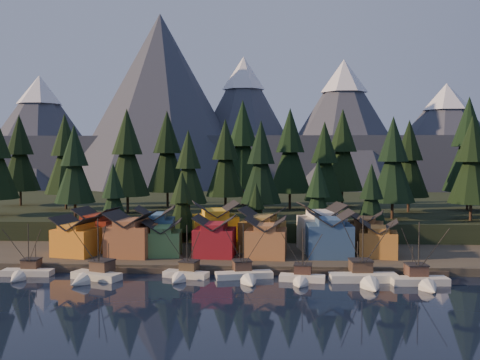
# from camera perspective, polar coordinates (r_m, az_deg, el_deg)

# --- Properties ---
(ground) EXTENTS (500.00, 500.00, 0.00)m
(ground) POSITION_cam_1_polar(r_m,az_deg,el_deg) (84.69, -2.35, -12.26)
(ground) COLOR black
(ground) RESTS_ON ground
(shore_strip) EXTENTS (400.00, 50.00, 1.50)m
(shore_strip) POSITION_cam_1_polar(r_m,az_deg,el_deg) (123.49, -0.62, -7.06)
(shore_strip) COLOR #3D372C
(shore_strip) RESTS_ON ground
(hillside) EXTENTS (420.00, 100.00, 6.00)m
(hillside) POSITION_cam_1_polar(r_m,az_deg,el_deg) (172.62, 0.42, -3.45)
(hillside) COLOR black
(hillside) RESTS_ON ground
(dock) EXTENTS (80.00, 4.00, 1.00)m
(dock) POSITION_cam_1_polar(r_m,az_deg,el_deg) (100.54, -1.47, -9.52)
(dock) COLOR #473F33
(dock) RESTS_ON ground
(mountain_ridge) EXTENTS (560.00, 190.00, 90.00)m
(mountain_ridge) POSITION_cam_1_polar(r_m,az_deg,el_deg) (295.23, 0.68, 3.69)
(mountain_ridge) COLOR #484E5D
(mountain_ridge) RESTS_ON ground
(boat_0) EXTENTS (9.23, 10.06, 10.35)m
(boat_0) POSITION_cam_1_polar(r_m,az_deg,el_deg) (104.17, -21.97, -8.50)
(boat_0) COLOR beige
(boat_0) RESTS_ON ground
(boat_1) EXTENTS (9.67, 10.29, 11.85)m
(boat_1) POSITION_cam_1_polar(r_m,az_deg,el_deg) (97.28, -15.45, -8.92)
(boat_1) COLOR beige
(boat_1) RESTS_ON ground
(boat_2) EXTENTS (8.62, 9.14, 10.37)m
(boat_2) POSITION_cam_1_polar(r_m,az_deg,el_deg) (95.81, -6.00, -9.21)
(boat_2) COLOR silver
(boat_2) RESTS_ON ground
(boat_3) EXTENTS (10.71, 11.26, 10.73)m
(boat_3) POSITION_cam_1_polar(r_m,az_deg,el_deg) (94.61, 0.57, -9.44)
(boat_3) COLOR white
(boat_3) RESTS_ON ground
(boat_4) EXTENTS (8.32, 8.83, 10.22)m
(boat_4) POSITION_cam_1_polar(r_m,az_deg,el_deg) (93.28, 6.62, -9.56)
(boat_4) COLOR white
(boat_4) RESTS_ON ground
(boat_5) EXTENTS (12.07, 13.03, 12.69)m
(boat_5) POSITION_cam_1_polar(r_m,az_deg,el_deg) (94.42, 13.23, -9.30)
(boat_5) COLOR white
(boat_5) RESTS_ON ground
(boat_6) EXTENTS (9.93, 10.69, 11.71)m
(boat_6) POSITION_cam_1_polar(r_m,az_deg,el_deg) (95.11, 18.85, -9.32)
(boat_6) COLOR silver
(boat_6) RESTS_ON ground
(house_front_0) EXTENTS (9.48, 9.16, 7.89)m
(house_front_0) POSITION_cam_1_polar(r_m,az_deg,el_deg) (112.80, -17.04, -5.63)
(house_front_0) COLOR orange
(house_front_0) RESTS_ON shore_strip
(house_front_1) EXTENTS (9.61, 9.32, 8.90)m
(house_front_1) POSITION_cam_1_polar(r_m,az_deg,el_deg) (109.48, -11.56, -5.53)
(house_front_1) COLOR #975A35
(house_front_1) RESTS_ON shore_strip
(house_front_2) EXTENTS (7.85, 7.90, 7.14)m
(house_front_2) POSITION_cam_1_polar(r_m,az_deg,el_deg) (109.23, -8.26, -6.02)
(house_front_2) COLOR #4B8145
(house_front_2) RESTS_ON shore_strip
(house_front_3) EXTENTS (8.33, 7.98, 8.05)m
(house_front_3) POSITION_cam_1_polar(r_m,az_deg,el_deg) (107.07, -2.72, -5.91)
(house_front_3) COLOR maroon
(house_front_3) RESTS_ON shore_strip
(house_front_4) EXTENTS (8.44, 9.01, 7.99)m
(house_front_4) POSITION_cam_1_polar(r_m,az_deg,el_deg) (106.39, 2.81, -5.99)
(house_front_4) COLOR #AB6C3C
(house_front_4) RESTS_ON shore_strip
(house_front_5) EXTENTS (8.96, 8.18, 9.27)m
(house_front_5) POSITION_cam_1_polar(r_m,az_deg,el_deg) (107.79, 9.50, -5.55)
(house_front_5) COLOR #33537A
(house_front_5) RESTS_ON shore_strip
(house_front_6) EXTENTS (8.45, 8.13, 7.29)m
(house_front_6) POSITION_cam_1_polar(r_m,az_deg,el_deg) (110.14, 14.53, -5.96)
(house_front_6) COLOR #B2712D
(house_front_6) RESTS_ON shore_strip
(house_back_0) EXTENTS (9.07, 8.81, 8.70)m
(house_back_0) POSITION_cam_1_polar(r_m,az_deg,el_deg) (120.67, -15.06, -4.84)
(house_back_0) COLOR maroon
(house_back_0) RESTS_ON shore_strip
(house_back_1) EXTENTS (8.87, 8.96, 9.04)m
(house_back_1) POSITION_cam_1_polar(r_m,az_deg,el_deg) (116.71, -9.02, -4.95)
(house_back_1) COLOR #3B648D
(house_back_1) RESTS_ON shore_strip
(house_back_2) EXTENTS (11.00, 10.40, 10.01)m
(house_back_2) POSITION_cam_1_polar(r_m,az_deg,el_deg) (116.35, -2.66, -4.69)
(house_back_2) COLOR gold
(house_back_2) RESTS_ON shore_strip
(house_back_3) EXTENTS (10.26, 9.50, 9.02)m
(house_back_3) POSITION_cam_1_polar(r_m,az_deg,el_deg) (112.72, 2.40, -5.20)
(house_back_3) COLOR olive
(house_back_3) RESTS_ON shore_strip
(house_back_4) EXTENTS (10.26, 9.95, 9.87)m
(house_back_4) POSITION_cam_1_polar(r_m,az_deg,el_deg) (115.35, 8.67, -4.82)
(house_back_4) COLOR silver
(house_back_4) RESTS_ON shore_strip
(house_back_5) EXTENTS (8.91, 8.97, 8.17)m
(house_back_5) POSITION_cam_1_polar(r_m,az_deg,el_deg) (117.27, 13.18, -5.18)
(house_back_5) COLOR #A16A39
(house_back_5) RESTS_ON shore_strip
(tree_hill_1) EXTENTS (11.70, 11.70, 27.26)m
(tree_hill_1) POSITION_cam_1_polar(r_m,az_deg,el_deg) (160.11, -18.14, 2.33)
(tree_hill_1) COLOR #332319
(tree_hill_1) RESTS_ON hillside
(tree_hill_2) EXTENTS (9.91, 9.91, 23.07)m
(tree_hill_2) POSITION_cam_1_polar(r_m,az_deg,el_deg) (137.91, -17.24, 1.32)
(tree_hill_2) COLOR #332319
(tree_hill_2) RESTS_ON hillside
(tree_hill_3) EXTENTS (12.01, 12.01, 27.99)m
(tree_hill_3) POSITION_cam_1_polar(r_m,az_deg,el_deg) (146.30, -11.94, 2.53)
(tree_hill_3) COLOR #332319
(tree_hill_3) RESTS_ON hillside
(tree_hill_4) EXTENTS (12.28, 12.28, 28.60)m
(tree_hill_4) POSITION_cam_1_polar(r_m,az_deg,el_deg) (159.16, -7.77, 2.71)
(tree_hill_4) COLOR #332319
(tree_hill_4) RESTS_ON hillside
(tree_hill_5) EXTENTS (9.40, 9.40, 21.89)m
(tree_hill_5) POSITION_cam_1_polar(r_m,az_deg,el_deg) (132.90, -5.52, 1.10)
(tree_hill_5) COLOR #332319
(tree_hill_5) RESTS_ON hillside
(tree_hill_6) EXTENTS (10.94, 10.94, 25.49)m
(tree_hill_6) POSITION_cam_1_polar(r_m,az_deg,el_deg) (146.85, -1.57, 2.06)
(tree_hill_6) COLOR #332319
(tree_hill_6) RESTS_ON hillside
(tree_hill_7) EXTENTS (10.32, 10.32, 24.04)m
(tree_hill_7) POSITION_cam_1_polar(r_m,az_deg,el_deg) (129.42, 2.25, 1.58)
(tree_hill_7) COLOR #332319
(tree_hill_7) RESTS_ON hillside
(tree_hill_8) EXTENTS (12.45, 12.45, 28.99)m
(tree_hill_8) POSITION_cam_1_polar(r_m,az_deg,el_deg) (153.51, 5.36, 2.80)
(tree_hill_8) COLOR #332319
(tree_hill_8) RESTS_ON hillside
(tree_hill_9) EXTENTS (10.36, 10.36, 24.12)m
(tree_hill_9) POSITION_cam_1_polar(r_m,az_deg,el_deg) (137.16, 8.99, 1.65)
(tree_hill_9) COLOR #332319
(tree_hill_9) RESTS_ON hillside
(tree_hill_10) EXTENTS (12.58, 12.58, 29.31)m
(tree_hill_10) POSITION_cam_1_polar(r_m,az_deg,el_deg) (162.92, 10.88, 2.83)
(tree_hill_10) COLOR #332319
(tree_hill_10) RESTS_ON hillside
(tree_hill_11) EXTENTS (10.75, 10.75, 25.04)m
(tree_hill_11) POSITION_cam_1_polar(r_m,az_deg,el_deg) (134.86, 15.99, 1.76)
(tree_hill_11) COLOR #332319
(tree_hill_11) RESTS_ON hillside
(tree_hill_12) EXTENTS (10.79, 10.79, 25.13)m
(tree_hill_12) POSITION_cam_1_polar(r_m,az_deg,el_deg) (152.31, 17.57, 1.88)
(tree_hill_12) COLOR #332319
(tree_hill_12) RESTS_ON hillside
(tree_hill_13) EXTENTS (10.73, 10.73, 25.00)m
(tree_hill_13) POSITION_cam_1_polar(r_m,az_deg,el_deg) (138.15, 23.48, 1.65)
(tree_hill_13) COLOR #332319
(tree_hill_13) RESTS_ON hillside
(tree_hill_14) EXTENTS (13.72, 13.72, 31.95)m
(tree_hill_14) POSITION_cam_1_polar(r_m,az_deg,el_deg) (163.41, 23.19, 3.15)
(tree_hill_14) COLOR #332319
(tree_hill_14) RESTS_ON hillside
(tree_hill_15) EXTENTS (13.87, 13.87, 32.31)m
(tree_hill_15) POSITION_cam_1_polar(r_m,az_deg,el_deg) (163.56, 0.30, 3.46)
(tree_hill_15) COLOR #332319
(tree_hill_15) RESTS_ON hillside
(tree_hill_16) EXTENTS (11.95, 11.95, 27.85)m
(tree_hill_16) POSITION_cam_1_polar(r_m,az_deg,el_deg) (176.41, -22.43, 2.40)
(tree_hill_16) COLOR #332319
(tree_hill_16) RESTS_ON hillside
(tree_shore_0) EXTENTS (7.86, 7.86, 18.31)m
(tree_shore_0) POSITION_cam_1_polar(r_m,az_deg,el_deg) (126.95, -13.35, -1.97)
(tree_shore_0) COLOR #332319
(tree_shore_0) RESTS_ON shore_strip
(tree_shore_1) EXTENTS (7.07, 7.07, 16.47)m
(tree_shore_1) POSITION_cam_1_polar(r_m,az_deg,el_deg) (123.51, -6.19, -2.51)
(tree_shore_1) COLOR #332319
(tree_shore_1) RESTS_ON shore_strip
(tree_shore_2) EXTENTS (5.98, 5.98, 13.94)m
(tree_shore_2) POSITION_cam_1_polar(r_m,az_deg,el_deg) (122.11, 1.73, -3.22)
(tree_shore_2) COLOR #332319
(tree_shore_2) RESTS_ON shore_strip
(tree_shore_3) EXTENTS (8.20, 8.20, 19.09)m
(tree_shore_3) POSITION_cam_1_polar(r_m,az_deg,el_deg) (122.34, 8.30, -1.91)
(tree_shore_3) COLOR #332319
(tree_shore_3) RESTS_ON shore_strip
(tree_shore_4) EXTENTS (7.87, 7.87, 18.33)m
(tree_shore_4) POSITION_cam_1_polar(r_m,az_deg,el_deg) (124.07, 13.83, -2.09)
(tree_shore_4) COLOR #332319
(tree_shore_4) RESTS_ON shore_strip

